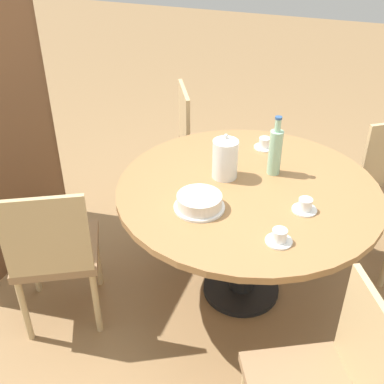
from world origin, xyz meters
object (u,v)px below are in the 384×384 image
chair_c (203,143)px  coffee_pot (225,158)px  chair_d (55,251)px  water_bottle (275,151)px  cake_main (199,202)px  cup_a (265,144)px  cup_b (305,206)px  cup_c (279,237)px

chair_c → coffee_pot: bearing=177.5°
chair_d → coffee_pot: (0.59, -0.70, 0.36)m
water_bottle → cake_main: (-0.45, 0.26, -0.10)m
water_bottle → chair_d: bearing=127.3°
coffee_pot → cake_main: (-0.32, 0.03, -0.08)m
coffee_pot → cake_main: 0.33m
chair_c → cup_a: 0.71m
chair_c → cake_main: size_ratio=3.59×
water_bottle → cake_main: size_ratio=1.32×
cake_main → cup_a: cake_main is taller
cake_main → cup_b: bearing=-72.3°
chair_c → cake_main: bearing=169.3°
chair_d → chair_c: bearing=-131.5°
cake_main → cup_a: (0.71, -0.15, -0.01)m
coffee_pot → cup_c: (-0.45, -0.38, -0.09)m
cup_b → chair_c: bearing=40.8°
cake_main → cup_a: size_ratio=2.06×
chair_d → cup_c: (0.14, -1.08, 0.27)m
chair_d → coffee_pot: coffee_pot is taller
chair_c → coffee_pot: 0.95m
chair_c → cup_a: size_ratio=7.39×
coffee_pot → cup_a: size_ratio=2.08×
water_bottle → cup_c: water_bottle is taller
cake_main → water_bottle: bearing=-30.3°
chair_c → cup_b: chair_c is taller
water_bottle → cup_a: size_ratio=2.73×
water_bottle → cup_c: size_ratio=2.73×
chair_c → cup_a: chair_c is taller
chair_d → cup_b: bearing=171.4°
cup_a → water_bottle: bearing=-157.9°
coffee_pot → water_bottle: 0.27m
chair_d → water_bottle: (0.72, -0.94, 0.38)m
chair_d → cup_c: chair_d is taller
cup_a → coffee_pot: bearing=162.0°
chair_c → cup_b: bearing=-167.6°
chair_d → cup_c: size_ratio=7.39×
chair_c → cup_c: 1.48m
chair_d → cup_a: 1.31m
coffee_pot → cup_a: 0.42m
chair_c → coffee_pot: coffee_pot is taller
chair_d → water_bottle: bearing=-171.2°
chair_d → cup_a: (0.98, -0.83, 0.27)m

